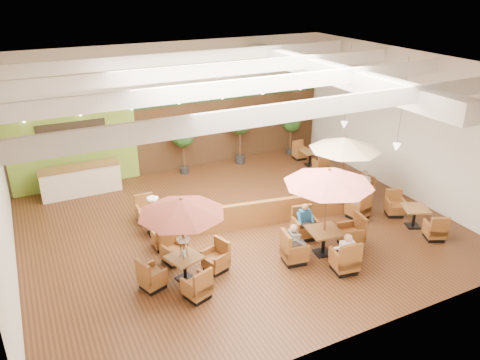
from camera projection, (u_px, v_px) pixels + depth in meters
room at (229, 115)px, 15.76m from camera, size 14.04×14.00×5.52m
service_counter at (81, 180)px, 18.30m from camera, size 3.00×0.75×1.18m
booth_divider at (261, 213)px, 16.04m from camera, size 6.52×1.27×0.91m
table_0 at (182, 225)px, 12.66m from camera, size 2.70×2.70×2.61m
table_1 at (327, 197)px, 13.80m from camera, size 2.91×2.91×2.88m
table_2 at (344, 160)px, 16.78m from camera, size 2.81×2.81×2.77m
table_3 at (154, 221)px, 15.49m from camera, size 0.87×2.55×1.54m
table_4 at (414, 217)px, 15.99m from camera, size 1.09×2.64×0.92m
table_5 at (310, 158)px, 21.19m from camera, size 0.82×2.30×0.85m
topiary_0 at (183, 139)px, 19.82m from camera, size 0.92×0.92×2.13m
topiary_1 at (240, 124)px, 20.80m from camera, size 1.07×1.07×2.49m
topiary_2 at (291, 124)px, 22.04m from camera, size 0.85×0.85×1.98m
diner_0 at (346, 249)px, 13.40m from camera, size 0.43×0.37×0.82m
diner_1 at (305, 218)px, 15.15m from camera, size 0.41×0.37×0.76m
diner_2 at (295, 240)px, 13.84m from camera, size 0.37×0.44×0.84m
diner_3 at (359, 200)px, 16.41m from camera, size 0.39×0.35×0.71m
diner_4 at (363, 183)px, 17.64m from camera, size 0.34×0.41×0.80m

